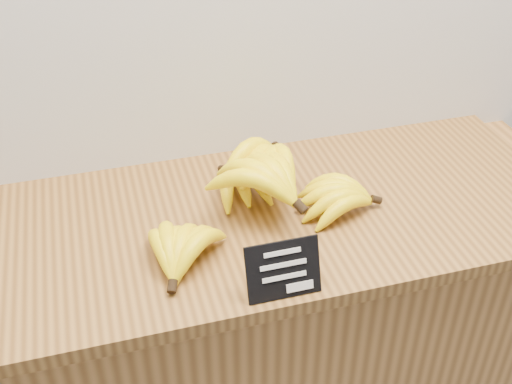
{
  "coord_description": "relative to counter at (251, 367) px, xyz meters",
  "views": [
    {
      "loc": [
        -0.16,
        1.74,
        1.73
      ],
      "look_at": [
        0.11,
        2.7,
        1.02
      ],
      "focal_mm": 45.0,
      "sensor_mm": 36.0,
      "label": 1
    }
  ],
  "objects": [
    {
      "name": "chalkboard_sign",
      "position": [
        -0.0,
        -0.23,
        0.53
      ],
      "size": [
        0.13,
        0.04,
        0.1
      ],
      "primitive_type": "cube",
      "rotation": [
        -0.34,
        0.0,
        0.0
      ],
      "color": "black",
      "rests_on": "counter_top"
    },
    {
      "name": "counter",
      "position": [
        0.0,
        0.0,
        0.0
      ],
      "size": [
        1.53,
        0.5,
        0.9
      ],
      "primitive_type": "cube",
      "color": "#9F6C33",
      "rests_on": "ground"
    },
    {
      "name": "counter_top",
      "position": [
        0.0,
        0.0,
        0.47
      ],
      "size": [
        1.35,
        0.54,
        0.03
      ],
      "primitive_type": "cube",
      "color": "olive",
      "rests_on": "counter"
    },
    {
      "name": "banana_pile",
      "position": [
        0.01,
        -0.01,
        0.54
      ],
      "size": [
        0.55,
        0.35,
        0.13
      ],
      "color": "#FFED0A",
      "rests_on": "counter_top"
    }
  ]
}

